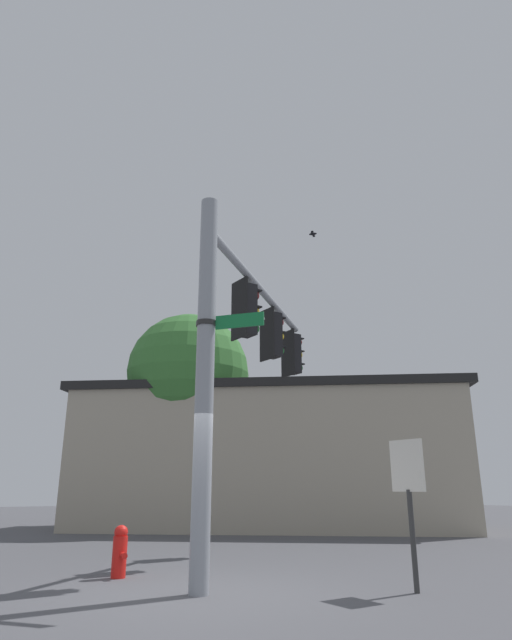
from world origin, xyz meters
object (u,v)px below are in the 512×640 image
traffic_light_mid_inner (274,335)px  historical_marker (409,489)px  bird_flying (313,234)px  street_name_sign (219,323)px  traffic_light_mid_outer (294,354)px  traffic_light_nearest_pole (247,310)px  fire_hydrant (120,551)px

traffic_light_mid_inner → historical_marker: bearing=-7.7°
traffic_light_mid_inner → bird_flying: bird_flying is taller
street_name_sign → bird_flying: 6.05m
traffic_light_mid_outer → street_name_sign: bearing=-50.7°
street_name_sign → bird_flying: (-2.34, 4.16, 3.72)m
traffic_light_nearest_pole → street_name_sign: size_ratio=1.39×
bird_flying → historical_marker: bird_flying is taller
street_name_sign → fire_hydrant: street_name_sign is taller
traffic_light_mid_outer → historical_marker: size_ratio=0.62×
traffic_light_mid_outer → street_name_sign: size_ratio=1.39×
traffic_light_mid_inner → historical_marker: (4.04, -0.55, -3.41)m
traffic_light_nearest_pole → traffic_light_mid_inner: bearing=127.2°
bird_flying → fire_hydrant: size_ratio=0.34×
bird_flying → historical_marker: size_ratio=0.13×
traffic_light_mid_inner → fire_hydrant: size_ratio=1.59×
historical_marker → traffic_light_mid_outer: bearing=158.2°
traffic_light_nearest_pole → bird_flying: size_ratio=4.70×
traffic_light_nearest_pole → fire_hydrant: bearing=-112.9°
traffic_light_mid_outer → fire_hydrant: 6.87m
traffic_light_nearest_pole → historical_marker: traffic_light_nearest_pole is taller
traffic_light_mid_inner → bird_flying: bearing=79.5°
traffic_light_mid_inner → fire_hydrant: (0.33, -3.52, -4.40)m
traffic_light_nearest_pole → historical_marker: 4.57m
bird_flying → fire_hydrant: (0.12, -4.66, -7.24)m
bird_flying → historical_marker: 7.52m
traffic_light_mid_outer → historical_marker: traffic_light_mid_outer is taller
street_name_sign → fire_hydrant: bearing=-167.3°
street_name_sign → traffic_light_mid_outer: bearing=129.3°
traffic_light_nearest_pole → fire_hydrant: (-0.84, -1.98, -4.40)m
street_name_sign → historical_marker: bearing=59.1°
historical_marker → fire_hydrant: bearing=-141.3°
traffic_light_mid_outer → bird_flying: bird_flying is taller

